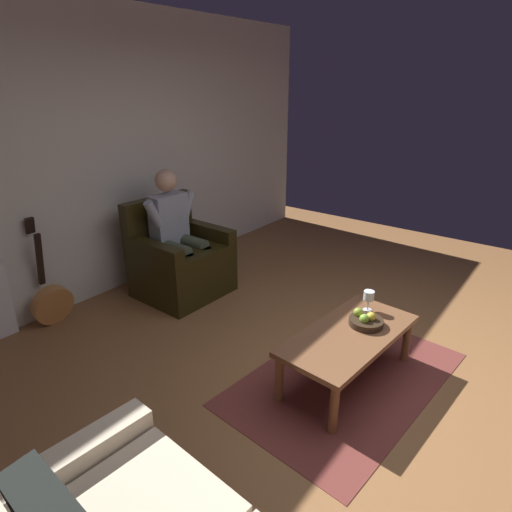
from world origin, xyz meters
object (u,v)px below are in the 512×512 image
(wine_glass_near, at_px, (369,297))
(fruit_bowl, at_px, (366,320))
(armchair, at_px, (180,262))
(coffee_table, at_px, (349,339))
(guitar, at_px, (51,301))
(person_seated, at_px, (176,228))

(wine_glass_near, height_order, fruit_bowl, wine_glass_near)
(armchair, xyz_separation_m, coffee_table, (0.27, 2.04, 0.00))
(guitar, distance_m, fruit_bowl, 2.77)
(guitar, bearing_deg, person_seated, 158.54)
(guitar, height_order, fruit_bowl, guitar)
(person_seated, height_order, guitar, person_seated)
(person_seated, bearing_deg, guitar, -20.36)
(person_seated, bearing_deg, coffee_table, 83.57)
(armchair, bearing_deg, fruit_bowl, 88.39)
(person_seated, distance_m, fruit_bowl, 2.12)
(guitar, bearing_deg, fruit_bowl, 112.42)
(coffee_table, distance_m, wine_glass_near, 0.43)
(coffee_table, bearing_deg, fruit_bowl, 166.19)
(armchair, height_order, fruit_bowl, armchair)
(wine_glass_near, relative_size, fruit_bowl, 0.66)
(coffee_table, bearing_deg, person_seated, -97.53)
(person_seated, xyz_separation_m, wine_glass_near, (-0.12, 2.02, -0.18))
(person_seated, relative_size, wine_glass_near, 7.66)
(wine_glass_near, bearing_deg, armchair, -86.67)
(person_seated, bearing_deg, fruit_bowl, 88.40)
(fruit_bowl, bearing_deg, guitar, -67.58)
(armchair, bearing_deg, coffee_table, 83.54)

